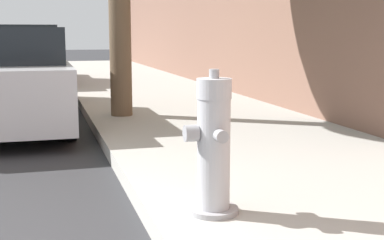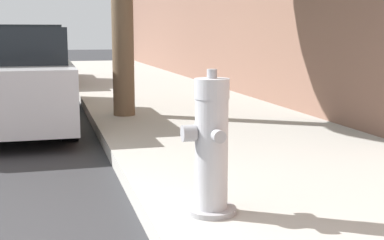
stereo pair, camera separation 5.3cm
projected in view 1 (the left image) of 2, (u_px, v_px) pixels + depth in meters
The scene contains 3 objects.
fire_hydrant at pixel (213, 148), 3.44m from camera, with size 0.36×0.36×0.94m.
parked_car_near at pixel (5, 78), 7.54m from camera, with size 1.74×4.43×1.38m.
parked_car_mid at pixel (21, 58), 12.80m from camera, with size 1.83×4.46×1.49m.
Camera 1 is at (1.05, -2.87, 1.32)m, focal length 50.00 mm.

